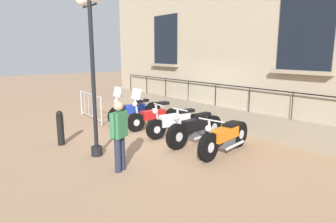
% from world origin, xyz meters
% --- Properties ---
extents(ground_plane, '(60.00, 60.00, 0.00)m').
position_xyz_m(ground_plane, '(0.00, 0.00, 0.00)').
color(ground_plane, '#9E7A5B').
extents(building_facade, '(0.82, 13.44, 8.00)m').
position_xyz_m(building_facade, '(-2.34, -0.00, 3.89)').
color(building_facade, tan).
rests_on(building_facade, ground_plane).
extents(motorcycle_blue, '(2.23, 0.55, 1.40)m').
position_xyz_m(motorcycle_blue, '(0.00, -2.21, 0.45)').
color(motorcycle_blue, black).
rests_on(motorcycle_blue, ground_plane).
extents(motorcycle_red, '(2.10, 0.62, 1.44)m').
position_xyz_m(motorcycle_red, '(-0.05, -1.08, 0.43)').
color(motorcycle_red, black).
rests_on(motorcycle_red, ground_plane).
extents(motorcycle_white, '(2.10, 0.59, 1.06)m').
position_xyz_m(motorcycle_white, '(-0.07, 0.08, 0.41)').
color(motorcycle_white, black).
rests_on(motorcycle_white, ground_plane).
extents(motorcycle_black, '(2.23, 0.53, 1.10)m').
position_xyz_m(motorcycle_black, '(0.01, 1.04, 0.43)').
color(motorcycle_black, black).
rests_on(motorcycle_black, ground_plane).
extents(motorcycle_orange, '(2.24, 0.74, 1.01)m').
position_xyz_m(motorcycle_orange, '(0.01, 2.12, 0.43)').
color(motorcycle_orange, black).
rests_on(motorcycle_orange, ground_plane).
extents(lamppost, '(0.37, 1.07, 4.02)m').
position_xyz_m(lamppost, '(2.68, 0.20, 2.92)').
color(lamppost, black).
rests_on(lamppost, ground_plane).
extents(crowd_barrier, '(0.21, 2.22, 1.05)m').
position_xyz_m(crowd_barrier, '(1.08, -3.68, 0.56)').
color(crowd_barrier, '#B7B7BF').
rests_on(crowd_barrier, ground_plane).
extents(bollard, '(0.19, 0.19, 0.99)m').
position_xyz_m(bollard, '(3.08, -1.25, 0.50)').
color(bollard, black).
rests_on(bollard, ground_plane).
extents(pedestrian_standing, '(0.49, 0.35, 1.56)m').
position_xyz_m(pedestrian_standing, '(2.71, 1.45, 0.87)').
color(pedestrian_standing, '#23283D').
rests_on(pedestrian_standing, ground_plane).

